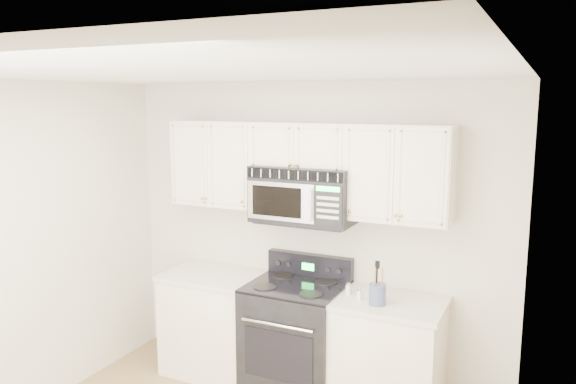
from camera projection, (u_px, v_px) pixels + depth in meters
The scene contains 9 objects.
room at pixel (194, 296), 3.33m from camera, with size 3.51×3.51×2.61m.
base_cabinet_left at pixel (215, 325), 5.10m from camera, with size 0.86×0.65×0.92m.
base_cabinet_right at pixel (387, 360), 4.42m from camera, with size 0.86×0.65×0.92m.
range at pixel (296, 336), 4.73m from camera, with size 0.78×0.71×1.13m.
upper_cabinets at pixel (303, 163), 4.64m from camera, with size 2.44×0.37×0.75m.
microwave at pixel (304, 194), 4.62m from camera, with size 0.84×0.47×0.47m.
utensil_crock at pixel (377, 294), 4.24m from camera, with size 0.13×0.13×0.34m.
shaker_salt at pixel (359, 294), 4.34m from camera, with size 0.04×0.04×0.09m.
shaker_pepper at pixel (348, 288), 4.46m from camera, with size 0.04×0.04×0.10m.
Camera 1 is at (1.87, -2.64, 2.45)m, focal length 35.00 mm.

